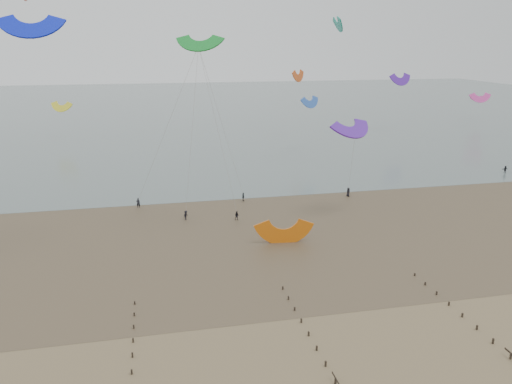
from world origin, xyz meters
TOP-DOWN VIEW (x-y plane):
  - ground at (0.00, 0.00)m, footprint 500.00×500.00m
  - sea_and_shore at (-4.08, 34.40)m, footprint 500.00×665.00m
  - kitesurfer_lead at (-14.07, 48.56)m, footprint 0.72×0.49m
  - kitesurfers at (22.37, 47.87)m, footprint 149.76×19.87m
  - grounded_kite at (8.04, 26.58)m, footprint 8.15×6.64m
  - kites_airborne at (-5.79, 85.99)m, footprint 262.57×115.52m

SIDE VIEW (x-z plane):
  - ground at x=0.00m, z-range 0.00..0.00m
  - grounded_kite at x=8.04m, z-range -2.09..2.09m
  - sea_and_shore at x=-4.08m, z-range -0.01..0.02m
  - kitesurfers at x=22.37m, z-range -0.06..1.76m
  - kitesurfer_lead at x=-14.07m, z-range 0.00..1.89m
  - kites_airborne at x=-5.79m, z-range 1.16..43.15m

